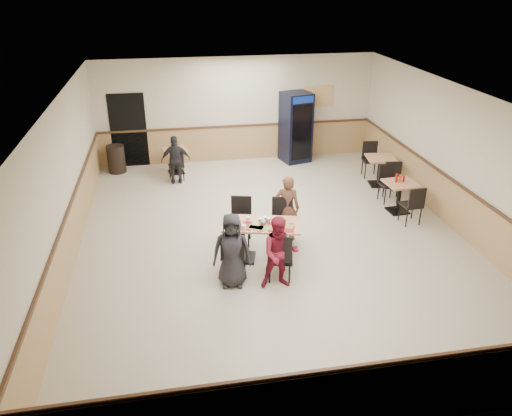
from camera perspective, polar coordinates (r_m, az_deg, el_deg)
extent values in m
plane|color=beige|center=(10.58, 1.89, -3.45)|extent=(10.00, 10.00, 0.00)
plane|color=silver|center=(9.50, 2.15, 12.60)|extent=(10.00, 10.00, 0.00)
plane|color=beige|center=(14.64, -2.17, 11.16)|extent=(8.00, 0.00, 8.00)
plane|color=beige|center=(5.78, 12.76, -13.99)|extent=(8.00, 0.00, 8.00)
plane|color=beige|center=(9.95, -21.17, 2.37)|extent=(0.00, 10.00, 10.00)
plane|color=beige|center=(11.43, 22.09, 5.14)|extent=(0.00, 10.00, 10.00)
cube|color=tan|center=(14.90, -2.09, 7.41)|extent=(7.98, 0.03, 1.00)
cube|color=tan|center=(11.78, 21.25, 0.58)|extent=(0.03, 9.98, 1.00)
cube|color=#472B19|center=(14.73, -2.12, 9.36)|extent=(7.98, 0.04, 0.06)
cube|color=black|center=(14.64, -14.35, 8.56)|extent=(1.00, 0.02, 2.10)
cube|color=orange|center=(15.05, 7.14, 12.56)|extent=(0.85, 0.02, 0.60)
cube|color=black|center=(9.85, -1.49, -5.67)|extent=(0.57, 0.57, 0.04)
cylinder|color=black|center=(9.66, -1.52, -3.75)|extent=(0.09, 0.09, 0.71)
cube|color=tan|center=(9.48, -1.54, -1.82)|extent=(0.89, 0.89, 0.04)
cube|color=black|center=(9.81, 2.81, -5.82)|extent=(0.57, 0.57, 0.04)
cylinder|color=black|center=(9.62, 2.85, -3.90)|extent=(0.09, 0.09, 0.71)
cube|color=tan|center=(9.45, 2.90, -1.96)|extent=(0.89, 0.89, 0.04)
imported|color=#222227|center=(8.75, -2.77, -4.87)|extent=(0.74, 0.54, 1.39)
imported|color=maroon|center=(8.71, 2.75, -5.16)|extent=(0.69, 0.56, 1.36)
imported|color=brown|center=(10.27, 3.59, 0.01)|extent=(0.60, 0.51, 1.41)
imported|color=#222227|center=(13.25, -9.15, 5.44)|extent=(0.76, 0.32, 1.30)
cube|color=#B10B1E|center=(9.29, 2.88, -2.24)|extent=(0.54, 0.45, 0.02)
cube|color=#B10B1E|center=(9.36, -1.94, -2.00)|extent=(0.54, 0.45, 0.02)
cylinder|color=white|center=(9.37, -2.25, -2.01)|extent=(0.24, 0.24, 0.01)
cube|color=gold|center=(9.37, -2.26, -1.95)|extent=(0.29, 0.21, 0.02)
cylinder|color=white|center=(9.29, -0.04, -2.27)|extent=(0.24, 0.24, 0.01)
cube|color=gold|center=(9.28, -0.04, -2.20)|extent=(0.33, 0.29, 0.02)
cylinder|color=white|center=(9.26, 1.25, -2.37)|extent=(0.24, 0.24, 0.01)
cube|color=gold|center=(9.25, 1.25, -2.30)|extent=(0.30, 0.22, 0.02)
cylinder|color=white|center=(9.34, 3.53, -2.14)|extent=(0.24, 0.24, 0.01)
cube|color=gold|center=(9.34, 3.53, -2.07)|extent=(0.32, 0.31, 0.02)
cylinder|color=white|center=(9.58, 2.61, -1.38)|extent=(0.24, 0.24, 0.01)
cube|color=gold|center=(9.57, 2.61, -1.32)|extent=(0.32, 0.26, 0.02)
cylinder|color=white|center=(9.25, -0.03, -2.39)|extent=(0.24, 0.24, 0.01)
cube|color=gold|center=(9.24, -0.03, -2.33)|extent=(0.33, 0.29, 0.02)
cylinder|color=white|center=(9.23, -2.67, -2.12)|extent=(0.08, 0.08, 0.10)
cylinder|color=white|center=(9.49, -0.89, -1.30)|extent=(0.08, 0.08, 0.10)
cylinder|color=white|center=(9.19, -1.39, -2.26)|extent=(0.08, 0.08, 0.10)
cylinder|color=white|center=(9.57, -2.74, -1.10)|extent=(0.08, 0.08, 0.10)
cylinder|color=#B0B3C4|center=(9.42, 1.44, -1.47)|extent=(0.07, 0.07, 0.12)
cylinder|color=#B0B3C4|center=(9.47, 1.01, -1.32)|extent=(0.07, 0.07, 0.12)
cylinder|color=#B0B3C4|center=(9.40, 0.47, -1.53)|extent=(0.07, 0.07, 0.12)
ellipsoid|color=silver|center=(9.41, 0.80, -1.54)|extent=(0.16, 0.16, 0.11)
cube|color=black|center=(12.18, 15.84, -0.29)|extent=(0.47, 0.47, 0.04)
cylinder|color=black|center=(12.03, 16.04, 1.22)|extent=(0.09, 0.09, 0.66)
cube|color=tan|center=(11.90, 16.23, 2.72)|extent=(0.73, 0.73, 0.04)
cube|color=black|center=(13.58, 13.77, 2.68)|extent=(0.52, 0.52, 0.04)
cylinder|color=black|center=(13.45, 13.93, 4.12)|extent=(0.09, 0.09, 0.69)
cube|color=tan|center=(13.33, 14.09, 5.54)|extent=(0.80, 0.80, 0.04)
cylinder|color=#B00F0C|center=(11.86, 15.76, 3.32)|extent=(0.06, 0.06, 0.20)
cylinder|color=#CB601B|center=(11.90, 16.15, 3.27)|extent=(0.06, 0.06, 0.17)
cylinder|color=#B00F0C|center=(11.95, 16.53, 3.23)|extent=(0.05, 0.05, 0.14)
cube|color=black|center=(14.19, -9.09, 4.09)|extent=(0.48, 0.48, 0.04)
cylinder|color=black|center=(14.08, -9.18, 5.33)|extent=(0.08, 0.08, 0.61)
cube|color=tan|center=(13.97, -9.27, 6.54)|extent=(0.74, 0.74, 0.04)
cube|color=black|center=(14.71, 4.55, 9.18)|extent=(0.92, 0.91, 2.02)
cube|color=black|center=(14.40, 5.27, 8.58)|extent=(0.60, 0.17, 1.60)
cube|color=navy|center=(14.15, 5.45, 12.20)|extent=(0.62, 0.17, 0.19)
cylinder|color=black|center=(14.47, -15.68, 5.42)|extent=(0.49, 0.49, 0.77)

